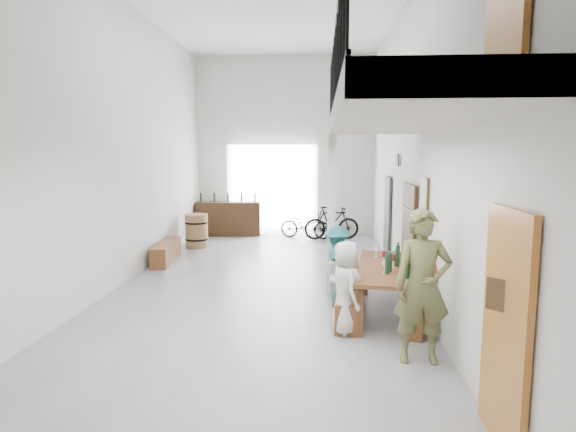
# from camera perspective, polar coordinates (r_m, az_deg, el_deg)

# --- Properties ---
(floor) EXTENTS (12.00, 12.00, 0.00)m
(floor) POSITION_cam_1_polar(r_m,az_deg,el_deg) (9.39, -3.07, -8.28)
(floor) COLOR slate
(floor) RESTS_ON ground
(room_walls) EXTENTS (12.00, 12.00, 12.00)m
(room_walls) POSITION_cam_1_polar(r_m,az_deg,el_deg) (9.09, -3.23, 13.82)
(room_walls) COLOR silver
(room_walls) RESTS_ON ground
(gateway_portal) EXTENTS (2.80, 0.08, 2.80)m
(gateway_portal) POSITION_cam_1_polar(r_m,az_deg,el_deg) (15.03, -1.87, 3.11)
(gateway_portal) COLOR white
(gateway_portal) RESTS_ON ground
(right_wall_decor) EXTENTS (0.07, 8.28, 5.07)m
(right_wall_decor) POSITION_cam_1_polar(r_m,az_deg,el_deg) (7.32, 16.42, 0.83)
(right_wall_decor) COLOR #AA6928
(right_wall_decor) RESTS_ON ground
(balcony) EXTENTS (1.52, 5.62, 4.00)m
(balcony) POSITION_cam_1_polar(r_m,az_deg,el_deg) (5.92, 12.57, 11.29)
(balcony) COLOR silver
(balcony) RESTS_ON ground
(tasting_table) EXTENTS (1.26, 2.46, 0.79)m
(tasting_table) POSITION_cam_1_polar(r_m,az_deg,el_deg) (7.76, 11.93, -6.43)
(tasting_table) COLOR brown
(tasting_table) RESTS_ON ground
(bench_inner) EXTENTS (0.47, 1.95, 0.44)m
(bench_inner) POSITION_cam_1_polar(r_m,az_deg,el_deg) (7.80, 7.10, -9.95)
(bench_inner) COLOR brown
(bench_inner) RESTS_ON ground
(bench_wall) EXTENTS (0.69, 2.15, 0.49)m
(bench_wall) POSITION_cam_1_polar(r_m,az_deg,el_deg) (7.89, 14.60, -9.76)
(bench_wall) COLOR brown
(bench_wall) RESTS_ON ground
(tableware) EXTENTS (0.48, 1.22, 0.35)m
(tableware) POSITION_cam_1_polar(r_m,az_deg,el_deg) (7.61, 12.32, -4.99)
(tableware) COLOR #113319
(tableware) RESTS_ON tasting_table
(side_bench) EXTENTS (0.49, 1.66, 0.46)m
(side_bench) POSITION_cam_1_polar(r_m,az_deg,el_deg) (11.67, -14.24, -4.20)
(side_bench) COLOR brown
(side_bench) RESTS_ON ground
(oak_barrel) EXTENTS (0.62, 0.62, 0.91)m
(oak_barrel) POSITION_cam_1_polar(r_m,az_deg,el_deg) (13.27, -10.78, -1.72)
(oak_barrel) COLOR #8A603D
(oak_barrel) RESTS_ON ground
(serving_counter) EXTENTS (2.01, 0.73, 1.04)m
(serving_counter) POSITION_cam_1_polar(r_m,az_deg,el_deg) (15.03, -7.10, -0.32)
(serving_counter) COLOR #3E2513
(serving_counter) RESTS_ON ground
(counter_bottles) EXTENTS (1.72, 0.22, 0.28)m
(counter_bottles) POSITION_cam_1_polar(r_m,az_deg,el_deg) (14.97, -7.13, 2.19)
(counter_bottles) COLOR #113319
(counter_bottles) RESTS_ON serving_counter
(guest_left_a) EXTENTS (0.58, 0.74, 1.33)m
(guest_left_a) POSITION_cam_1_polar(r_m,az_deg,el_deg) (6.91, 6.87, -8.41)
(guest_left_a) COLOR silver
(guest_left_a) RESTS_ON ground
(guest_left_b) EXTENTS (0.34, 0.44, 1.10)m
(guest_left_b) POSITION_cam_1_polar(r_m,az_deg,el_deg) (7.58, 6.42, -7.88)
(guest_left_b) COLOR #26747F
(guest_left_b) RESTS_ON ground
(guest_left_c) EXTENTS (0.54, 0.62, 1.08)m
(guest_left_c) POSITION_cam_1_polar(r_m,az_deg,el_deg) (8.04, 6.25, -7.02)
(guest_left_c) COLOR silver
(guest_left_c) RESTS_ON ground
(guest_left_d) EXTENTS (0.49, 0.83, 1.27)m
(guest_left_d) POSITION_cam_1_polar(r_m,az_deg,el_deg) (8.68, 5.90, -5.32)
(guest_left_d) COLOR #26747F
(guest_left_d) RESTS_ON ground
(guest_right_a) EXTENTS (0.48, 0.79, 1.25)m
(guest_right_a) POSITION_cam_1_polar(r_m,az_deg,el_deg) (7.31, 16.45, -8.10)
(guest_right_a) COLOR #B5311F
(guest_right_a) RESTS_ON ground
(guest_right_b) EXTENTS (0.75, 1.12, 1.16)m
(guest_right_b) POSITION_cam_1_polar(r_m,az_deg,el_deg) (7.92, 16.14, -7.23)
(guest_right_b) COLOR black
(guest_right_b) RESTS_ON ground
(guest_right_c) EXTENTS (0.36, 0.52, 1.01)m
(guest_right_c) POSITION_cam_1_polar(r_m,az_deg,el_deg) (8.63, 15.44, -6.50)
(guest_right_c) COLOR silver
(guest_right_c) RESTS_ON ground
(host_standing) EXTENTS (0.69, 0.46, 1.89)m
(host_standing) POSITION_cam_1_polar(r_m,az_deg,el_deg) (6.11, 15.65, -8.05)
(host_standing) COLOR brown
(host_standing) RESTS_ON ground
(potted_plant) EXTENTS (0.47, 0.43, 0.43)m
(potted_plant) POSITION_cam_1_polar(r_m,az_deg,el_deg) (9.73, 11.77, -6.55)
(potted_plant) COLOR #1E4F1E
(potted_plant) RESTS_ON ground
(bicycle_near) EXTENTS (1.66, 0.93, 0.83)m
(bicycle_near) POSITION_cam_1_polar(r_m,az_deg,el_deg) (14.38, 2.13, -1.05)
(bicycle_near) COLOR black
(bicycle_near) RESTS_ON ground
(bicycle_far) EXTENTS (1.70, 0.78, 0.99)m
(bicycle_far) POSITION_cam_1_polar(r_m,az_deg,el_deg) (14.24, 5.21, -0.83)
(bicycle_far) COLOR black
(bicycle_far) RESTS_ON ground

